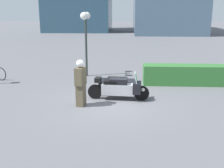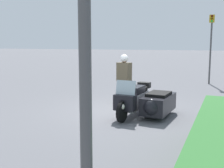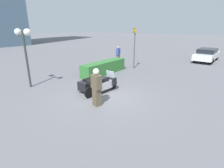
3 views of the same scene
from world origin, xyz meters
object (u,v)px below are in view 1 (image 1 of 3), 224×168
(twin_lamp_post, at_px, (86,24))
(hedge_bush_curbside, at_px, (188,75))
(police_motorcycle, at_px, (120,86))
(officer_rider, at_px, (81,82))

(twin_lamp_post, bearing_deg, hedge_bush_curbside, -16.85)
(police_motorcycle, distance_m, officer_rider, 1.97)
(hedge_bush_curbside, bearing_deg, officer_rider, -143.85)
(police_motorcycle, relative_size, hedge_bush_curbside, 0.58)
(hedge_bush_curbside, height_order, twin_lamp_post, twin_lamp_post)
(hedge_bush_curbside, xyz_separation_m, twin_lamp_post, (-5.21, 1.58, 2.32))
(officer_rider, bearing_deg, hedge_bush_curbside, -129.58)
(police_motorcycle, relative_size, twin_lamp_post, 0.73)
(officer_rider, xyz_separation_m, hedge_bush_curbside, (4.71, 3.44, -0.46))
(police_motorcycle, distance_m, twin_lamp_post, 4.84)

